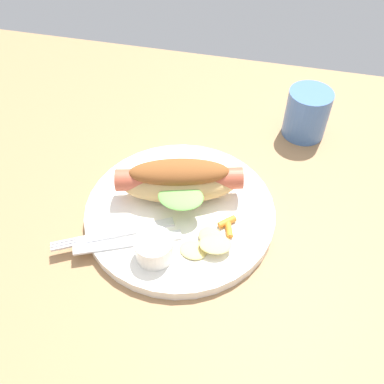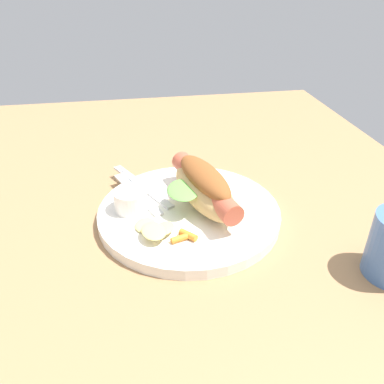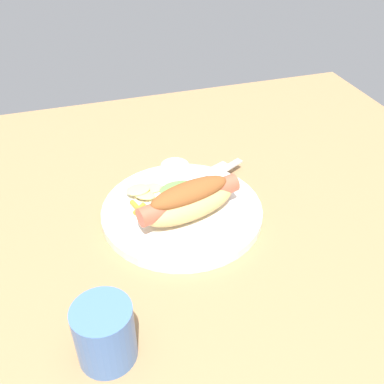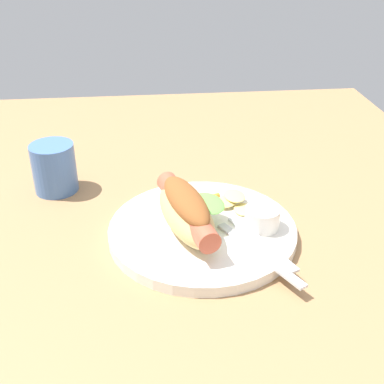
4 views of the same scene
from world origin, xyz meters
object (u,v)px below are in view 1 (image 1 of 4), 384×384
(fork, at_px, (116,233))
(drinking_cup, at_px, (307,113))
(plate, at_px, (180,212))
(knife, at_px, (128,242))
(hot_dog, at_px, (179,180))
(sauce_ramekin, at_px, (154,248))
(carrot_garnish, at_px, (228,224))
(chips_pile, at_px, (207,244))

(fork, relative_size, drinking_cup, 1.83)
(plate, relative_size, knife, 1.89)
(hot_dog, xyz_separation_m, sauce_ramekin, (-0.01, -0.10, -0.02))
(hot_dog, bearing_deg, carrot_garnish, 138.84)
(sauce_ramekin, height_order, carrot_garnish, sauce_ramekin)
(hot_dog, height_order, knife, hot_dog)
(sauce_ramekin, distance_m, carrot_garnish, 0.11)
(sauce_ramekin, bearing_deg, knife, 166.18)
(chips_pile, bearing_deg, plate, 132.49)
(hot_dog, bearing_deg, chips_pile, 111.30)
(hot_dog, distance_m, carrot_garnish, 0.09)
(plate, bearing_deg, drinking_cup, 54.75)
(hot_dog, relative_size, fork, 1.19)
(chips_pile, relative_size, carrot_garnish, 2.10)
(plate, distance_m, fork, 0.09)
(fork, distance_m, knife, 0.02)
(plate, xyz_separation_m, carrot_garnish, (0.07, -0.02, 0.01))
(sauce_ramekin, distance_m, drinking_cup, 0.35)
(sauce_ramekin, height_order, knife, sauce_ramekin)
(hot_dog, bearing_deg, plate, 89.91)
(hot_dog, height_order, fork, hot_dog)
(sauce_ramekin, xyz_separation_m, carrot_garnish, (0.08, 0.07, -0.01))
(drinking_cup, bearing_deg, chips_pile, -111.08)
(hot_dog, distance_m, knife, 0.11)
(knife, distance_m, drinking_cup, 0.36)
(hot_dog, distance_m, fork, 0.11)
(sauce_ramekin, relative_size, carrot_garnish, 1.45)
(fork, bearing_deg, knife, 125.05)
(drinking_cup, bearing_deg, knife, -125.20)
(plate, xyz_separation_m, drinking_cup, (0.16, 0.22, 0.03))
(plate, bearing_deg, knife, -125.02)
(drinking_cup, bearing_deg, carrot_garnish, -110.13)
(knife, bearing_deg, sauce_ramekin, 142.40)
(knife, distance_m, carrot_garnish, 0.13)
(sauce_ramekin, bearing_deg, carrot_garnish, 39.32)
(plate, relative_size, hot_dog, 1.50)
(plate, height_order, hot_dog, hot_dog)
(carrot_garnish, bearing_deg, plate, 167.67)
(sauce_ramekin, distance_m, fork, 0.06)
(drinking_cup, bearing_deg, fork, -128.62)
(plate, bearing_deg, hot_dog, 104.54)
(sauce_ramekin, xyz_separation_m, fork, (-0.06, 0.02, -0.01))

